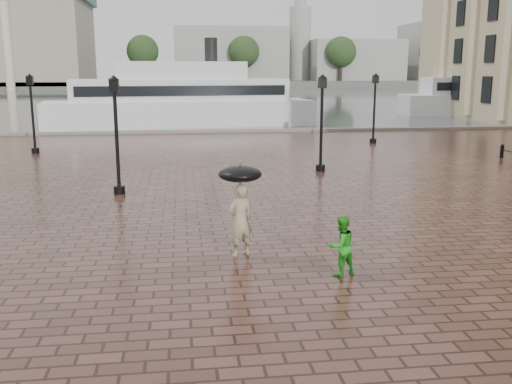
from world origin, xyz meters
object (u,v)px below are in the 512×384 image
street_lamps (221,117)px  ferry_far (511,94)px  adult_pedestrian (240,220)px  child_pedestrian (341,246)px  ferry_near (181,100)px

street_lamps → ferry_far: size_ratio=0.92×
street_lamps → ferry_far: 43.16m
street_lamps → adult_pedestrian: (-0.59, -15.67, -1.37)m
child_pedestrian → ferry_far: ferry_far is taller
child_pedestrian → ferry_far: bearing=-146.1°
street_lamps → ferry_far: (32.92, 27.91, -0.08)m
adult_pedestrian → child_pedestrian: adult_pedestrian is taller
adult_pedestrian → ferry_far: ferry_far is taller
adult_pedestrian → child_pedestrian: (2.18, -1.73, -0.24)m
street_lamps → adult_pedestrian: street_lamps is taller
child_pedestrian → ferry_near: 37.84m
child_pedestrian → ferry_near: (-3.66, 37.63, 1.52)m
ferry_near → ferry_far: ferry_far is taller
ferry_near → adult_pedestrian: bearing=-94.5°
street_lamps → ferry_far: bearing=40.3°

